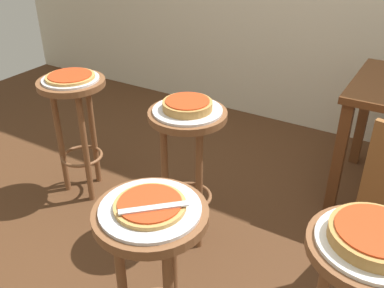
# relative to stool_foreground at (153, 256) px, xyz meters

# --- Properties ---
(ground_plane) EXTENTS (6.00, 6.00, 0.00)m
(ground_plane) POSITION_rel_stool_foreground_xyz_m (-0.18, 0.70, -0.54)
(ground_plane) COLOR #4C2D19
(stool_foreground) EXTENTS (0.38, 0.38, 0.74)m
(stool_foreground) POSITION_rel_stool_foreground_xyz_m (0.00, 0.00, 0.00)
(stool_foreground) COLOR brown
(stool_foreground) RESTS_ON ground_plane
(serving_plate_foreground) EXTENTS (0.33, 0.33, 0.01)m
(serving_plate_foreground) POSITION_rel_stool_foreground_xyz_m (0.00, 0.00, 0.20)
(serving_plate_foreground) COLOR silver
(serving_plate_foreground) RESTS_ON stool_foreground
(pizza_foreground) EXTENTS (0.23, 0.23, 0.02)m
(pizza_foreground) POSITION_rel_stool_foreground_xyz_m (-0.00, 0.00, 0.22)
(pizza_foreground) COLOR tan
(pizza_foreground) RESTS_ON serving_plate_foreground
(serving_plate_middle) EXTENTS (0.33, 0.33, 0.01)m
(serving_plate_middle) POSITION_rel_stool_foreground_xyz_m (0.64, 0.21, 0.20)
(serving_plate_middle) COLOR white
(serving_plate_middle) RESTS_ON stool_middle
(pizza_middle) EXTENTS (0.27, 0.27, 0.05)m
(pizza_middle) POSITION_rel_stool_foreground_xyz_m (0.64, 0.21, 0.23)
(pizza_middle) COLOR #B78442
(pizza_middle) RESTS_ON serving_plate_middle
(stool_leftside) EXTENTS (0.38, 0.38, 0.74)m
(stool_leftside) POSITION_rel_stool_foreground_xyz_m (-0.29, 0.70, 0.00)
(stool_leftside) COLOR brown
(stool_leftside) RESTS_ON ground_plane
(serving_plate_leftside) EXTENTS (0.33, 0.33, 0.01)m
(serving_plate_leftside) POSITION_rel_stool_foreground_xyz_m (-0.29, 0.70, 0.20)
(serving_plate_leftside) COLOR silver
(serving_plate_leftside) RESTS_ON stool_leftside
(pizza_leftside) EXTENTS (0.24, 0.24, 0.05)m
(pizza_leftside) POSITION_rel_stool_foreground_xyz_m (-0.29, 0.70, 0.23)
(pizza_leftside) COLOR #B78442
(pizza_leftside) RESTS_ON serving_plate_leftside
(stool_rear) EXTENTS (0.38, 0.38, 0.74)m
(stool_rear) POSITION_rel_stool_foreground_xyz_m (-1.06, 0.71, 0.00)
(stool_rear) COLOR brown
(stool_rear) RESTS_ON ground_plane
(serving_plate_rear) EXTENTS (0.32, 0.32, 0.01)m
(serving_plate_rear) POSITION_rel_stool_foreground_xyz_m (-1.06, 0.71, 0.20)
(serving_plate_rear) COLOR silver
(serving_plate_rear) RESTS_ON stool_rear
(pizza_rear) EXTENTS (0.27, 0.27, 0.02)m
(pizza_rear) POSITION_rel_stool_foreground_xyz_m (-1.06, 0.71, 0.22)
(pizza_rear) COLOR tan
(pizza_rear) RESTS_ON serving_plate_rear
(pizza_server_knife) EXTENTS (0.18, 0.17, 0.01)m
(pizza_server_knife) POSITION_rel_stool_foreground_xyz_m (0.03, -0.02, 0.23)
(pizza_server_knife) COLOR silver
(pizza_server_knife) RESTS_ON pizza_foreground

